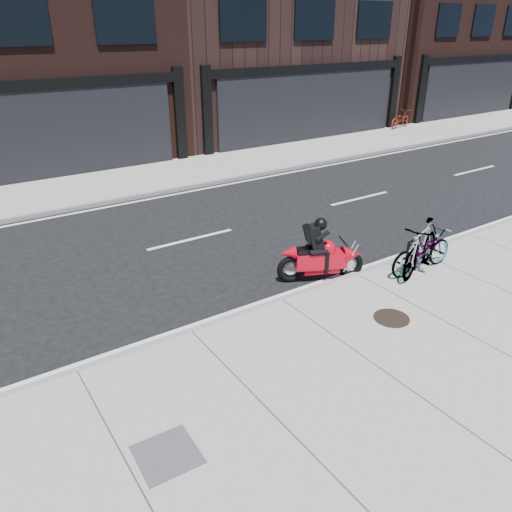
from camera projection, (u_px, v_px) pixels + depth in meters
ground at (231, 268)px, 11.35m from camera, size 120.00×120.00×0.00m
sidewalk_near at (401, 387)px, 7.56m from camera, size 60.00×6.00×0.13m
sidewalk_far at (115, 183)px, 17.17m from camera, size 60.00×3.50×0.13m
bike_rack at (412, 253)px, 10.63m from camera, size 0.48×0.13×0.82m
bicycle_front at (421, 251)px, 10.78m from camera, size 1.79×0.63×0.94m
bicycle_rear at (421, 247)px, 10.72m from camera, size 1.95×1.14×1.13m
motorcycle at (325, 255)px, 10.64m from camera, size 1.81×1.06×1.44m
bicycle_far at (400, 119)px, 25.76m from camera, size 1.78×0.96×0.89m
manhole_cover at (391, 318)px, 9.18m from camera, size 0.81×0.81×0.02m
utility_grate at (167, 454)px, 6.28m from camera, size 0.78×0.78×0.02m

